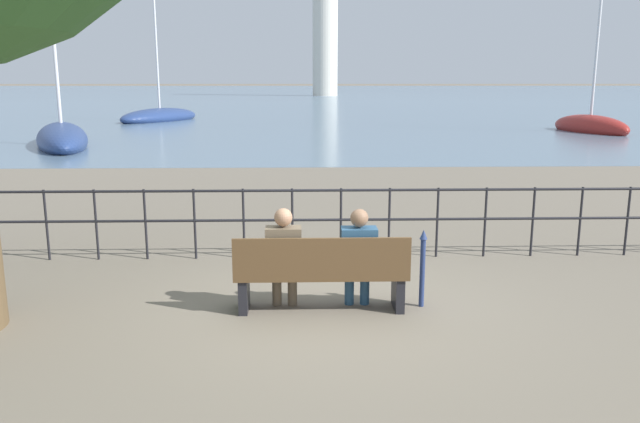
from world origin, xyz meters
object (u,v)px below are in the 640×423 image
Objects in this scene: seated_person_right at (359,254)px; sailboat_2 at (62,138)px; seated_person_left at (284,254)px; park_bench at (321,274)px; sailboat_1 at (160,117)px; closed_umbrella at (423,264)px; harbor_lighthouse at (325,28)px; sailboat_0 at (590,126)px.

seated_person_right is 0.10× the size of sailboat_2.
seated_person_left is 21.07m from sailboat_2.
sailboat_1 is at bearing 105.26° from park_bench.
sailboat_1 reaches higher than closed_umbrella.
seated_person_left is 35.89m from sailboat_1.
sailboat_1 is (-9.49, 34.81, -0.17)m from park_bench.
sailboat_2 is at bearing 117.75° from park_bench.
seated_person_left is 0.14× the size of sailboat_1.
seated_person_right is (0.43, 0.08, 0.21)m from park_bench.
harbor_lighthouse reaches higher than seated_person_right.
closed_umbrella is at bearing -131.58° from sailboat_0.
park_bench is at bearing -10.68° from seated_person_left.
sailboat_2 reaches higher than seated_person_right.
seated_person_left is (-0.43, 0.08, 0.22)m from park_bench.
seated_person_right is 21.47m from sailboat_2.
sailboat_1 is 70.52m from harbor_lighthouse.
sailboat_2 is (-10.36, 18.80, -0.34)m from seated_person_right.
sailboat_2 reaches higher than seated_person_left.
sailboat_0 is at bearing 59.69° from park_bench.
closed_umbrella is (0.75, 0.04, -0.14)m from seated_person_right.
sailboat_1 is 0.74× the size of sailboat_2.
park_bench is 1.67× the size of seated_person_right.
seated_person_right is at bearing -82.58° from sailboat_2.
park_bench is 0.08× the size of harbor_lighthouse.
sailboat_1 is (-10.67, 34.68, -0.25)m from closed_umbrella.
park_bench is at bearing -133.51° from sailboat_0.
closed_umbrella is 0.04× the size of harbor_lighthouse.
seated_person_right is 0.76m from closed_umbrella.
sailboat_2 is at bearing -66.72° from sailboat_1.
seated_person_left reaches higher than seated_person_right.
sailboat_0 is (15.01, 24.86, -0.35)m from seated_person_left.
seated_person_left is 0.85m from seated_person_right.
seated_person_left is 1.01× the size of seated_person_right.
sailboat_0 reaches higher than seated_person_right.
harbor_lighthouse is at bearing 84.55° from sailboat_0.
seated_person_left is at bearing -50.50° from sailboat_1.
harbor_lighthouse is (3.51, 103.07, 10.68)m from seated_person_right.
seated_person_left is at bearing -84.61° from sailboat_2.
seated_person_left is 0.10× the size of sailboat_2.
harbor_lighthouse is at bearing 88.46° from closed_umbrella.
sailboat_1 reaches higher than seated_person_left.
seated_person_left is 1.61m from closed_umbrella.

